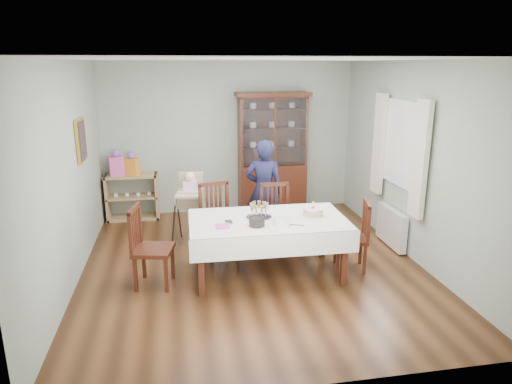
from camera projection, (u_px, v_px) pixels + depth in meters
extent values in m
plane|color=#593319|center=(252.00, 264.00, 6.24)|extent=(5.00, 5.00, 0.00)
plane|color=#9EAA99|center=(229.00, 138.00, 8.24)|extent=(4.50, 0.00, 4.50)
plane|color=#9EAA99|center=(68.00, 175.00, 5.50)|extent=(0.00, 5.00, 5.00)
plane|color=#9EAA99|center=(413.00, 162.00, 6.25)|extent=(0.00, 5.00, 5.00)
plane|color=white|center=(252.00, 59.00, 5.51)|extent=(5.00, 5.00, 0.00)
cube|color=#441A11|center=(268.00, 222.00, 5.77)|extent=(1.92, 1.08, 0.06)
cube|color=silver|center=(268.00, 219.00, 5.76)|extent=(2.02, 1.19, 0.01)
cube|color=#441A11|center=(272.00, 188.00, 8.39)|extent=(1.20, 0.45, 0.90)
cube|color=white|center=(275.00, 132.00, 7.92)|extent=(1.12, 0.01, 1.16)
cube|color=#441A11|center=(273.00, 94.00, 7.93)|extent=(1.30, 0.48, 0.07)
cube|color=tan|center=(134.00, 217.00, 8.10)|extent=(0.90, 0.38, 0.04)
cube|color=tan|center=(132.00, 197.00, 8.00)|extent=(0.90, 0.38, 0.03)
cube|color=tan|center=(131.00, 176.00, 7.90)|extent=(0.90, 0.38, 0.04)
cube|color=tan|center=(108.00, 198.00, 7.93)|extent=(0.04, 0.38, 0.80)
cube|color=tan|center=(157.00, 196.00, 8.07)|extent=(0.04, 0.38, 0.80)
cube|color=gold|center=(81.00, 140.00, 6.18)|extent=(0.04, 0.48, 0.58)
cube|color=white|center=(402.00, 144.00, 6.48)|extent=(0.04, 1.02, 1.22)
cube|color=silver|center=(420.00, 160.00, 5.91)|extent=(0.07, 0.30, 1.55)
cube|color=silver|center=(379.00, 144.00, 7.08)|extent=(0.07, 0.30, 1.55)
cube|color=white|center=(391.00, 227.00, 6.80)|extent=(0.10, 0.80, 0.55)
cube|color=#441A11|center=(219.00, 225.00, 6.39)|extent=(0.57, 0.57, 0.05)
cube|color=#441A11|center=(214.00, 201.00, 6.50)|extent=(0.44, 0.15, 0.55)
cube|color=#441A11|center=(277.00, 222.00, 6.54)|extent=(0.45, 0.45, 0.05)
cube|color=#441A11|center=(274.00, 200.00, 6.65)|extent=(0.42, 0.04, 0.53)
cube|color=#441A11|center=(153.00, 250.00, 5.55)|extent=(0.54, 0.54, 0.05)
cube|color=#441A11|center=(135.00, 228.00, 5.48)|extent=(0.13, 0.43, 0.53)
cube|color=#441A11|center=(350.00, 238.00, 6.01)|extent=(0.51, 0.51, 0.05)
cube|color=#441A11|center=(366.00, 220.00, 5.93)|extent=(0.13, 0.40, 0.50)
imported|color=black|center=(264.00, 191.00, 6.95)|extent=(0.65, 0.51, 1.57)
cube|color=tan|center=(191.00, 198.00, 6.85)|extent=(0.42, 0.38, 0.26)
cube|color=tan|center=(190.00, 184.00, 6.79)|extent=(0.37, 0.13, 0.30)
cube|color=tan|center=(190.00, 192.00, 6.82)|extent=(0.41, 0.24, 0.03)
cube|color=silver|center=(190.00, 187.00, 6.80)|extent=(0.22, 0.18, 0.19)
sphere|color=beige|center=(190.00, 177.00, 6.76)|extent=(0.16, 0.16, 0.16)
cylinder|color=silver|center=(259.00, 218.00, 5.79)|extent=(0.32, 0.32, 0.01)
torus|color=silver|center=(259.00, 217.00, 5.79)|extent=(0.33, 0.33, 0.01)
cylinder|color=white|center=(313.00, 216.00, 5.85)|extent=(0.28, 0.28, 0.02)
cylinder|color=brown|center=(313.00, 212.00, 5.84)|extent=(0.25, 0.25, 0.09)
cylinder|color=silver|center=(313.00, 209.00, 5.82)|extent=(0.25, 0.25, 0.01)
cylinder|color=#F24C4C|center=(313.00, 205.00, 5.81)|extent=(0.01, 0.01, 0.07)
sphere|color=yellow|center=(313.00, 202.00, 5.80)|extent=(0.02, 0.02, 0.02)
cylinder|color=black|center=(257.00, 222.00, 5.50)|extent=(0.20, 0.20, 0.09)
cylinder|color=white|center=(281.00, 221.00, 5.54)|extent=(0.26, 0.26, 0.09)
cube|color=#DB51A0|center=(223.00, 226.00, 5.47)|extent=(0.16, 0.16, 0.02)
cube|color=silver|center=(292.00, 225.00, 5.53)|extent=(0.29, 0.13, 0.01)
cube|color=#DB51A0|center=(117.00, 166.00, 7.79)|extent=(0.27, 0.21, 0.33)
sphere|color=#E533B2|center=(116.00, 154.00, 7.73)|extent=(0.13, 0.13, 0.13)
cube|color=orange|center=(132.00, 167.00, 7.84)|extent=(0.27, 0.23, 0.29)
sphere|color=#E533B2|center=(131.00, 155.00, 7.78)|extent=(0.13, 0.13, 0.13)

